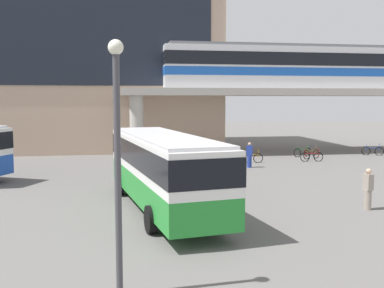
# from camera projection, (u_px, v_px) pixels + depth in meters

# --- Properties ---
(ground_plane) EXTENTS (120.00, 120.00, 0.00)m
(ground_plane) POSITION_uv_depth(u_px,v_px,m) (156.00, 173.00, 28.60)
(ground_plane) COLOR #605E5B
(station_building) EXTENTS (27.07, 14.48, 21.70)m
(station_building) POSITION_uv_depth(u_px,v_px,m) (74.00, 36.00, 43.32)
(station_building) COLOR tan
(station_building) RESTS_ON ground_plane
(elevated_platform) EXTENTS (30.74, 5.76, 5.62)m
(elevated_platform) POSITION_uv_depth(u_px,v_px,m) (295.00, 98.00, 39.58)
(elevated_platform) COLOR #ADA89E
(elevated_platform) RESTS_ON ground_plane
(train) EXTENTS (21.79, 2.96, 3.84)m
(train) POSITION_uv_depth(u_px,v_px,m) (286.00, 67.00, 39.15)
(train) COLOR silver
(train) RESTS_ON elevated_platform
(bus_main) EXTENTS (4.25, 11.30, 3.22)m
(bus_main) POSITION_uv_depth(u_px,v_px,m) (163.00, 164.00, 18.74)
(bus_main) COLOR #268C33
(bus_main) RESTS_ON ground_plane
(bicycle_silver) EXTENTS (1.77, 0.37, 1.04)m
(bicycle_silver) POSITION_uv_depth(u_px,v_px,m) (186.00, 158.00, 32.80)
(bicycle_silver) COLOR black
(bicycle_silver) RESTS_ON ground_plane
(bicycle_blue) EXTENTS (1.65, 0.80, 1.04)m
(bicycle_blue) POSITION_uv_depth(u_px,v_px,m) (373.00, 151.00, 37.50)
(bicycle_blue) COLOR black
(bicycle_blue) RESTS_ON ground_plane
(bicycle_green) EXTENTS (1.75, 0.51, 1.04)m
(bicycle_green) POSITION_uv_depth(u_px,v_px,m) (303.00, 152.00, 36.57)
(bicycle_green) COLOR black
(bicycle_green) RESTS_ON ground_plane
(bicycle_red) EXTENTS (1.79, 0.21, 1.04)m
(bicycle_red) POSITION_uv_depth(u_px,v_px,m) (312.00, 157.00, 33.74)
(bicycle_red) COLOR black
(bicycle_red) RESTS_ON ground_plane
(bicycle_orange) EXTENTS (1.79, 0.15, 1.04)m
(bicycle_orange) POSITION_uv_depth(u_px,v_px,m) (251.00, 158.00, 32.97)
(bicycle_orange) COLOR black
(bicycle_orange) RESTS_ON ground_plane
(bicycle_brown) EXTENTS (1.67, 0.75, 1.04)m
(bicycle_brown) POSITION_uv_depth(u_px,v_px,m) (311.00, 154.00, 35.34)
(bicycle_brown) COLOR black
(bicycle_brown) RESTS_ON ground_plane
(pedestrian_waiting_near_stop) EXTENTS (0.32, 0.42, 1.78)m
(pedestrian_waiting_near_stop) POSITION_uv_depth(u_px,v_px,m) (368.00, 190.00, 18.93)
(pedestrian_waiting_near_stop) COLOR gray
(pedestrian_waiting_near_stop) RESTS_ON ground_plane
(pedestrian_at_kerb) EXTENTS (0.47, 0.40, 1.75)m
(pedestrian_at_kerb) POSITION_uv_depth(u_px,v_px,m) (249.00, 156.00, 30.68)
(pedestrian_at_kerb) COLOR navy
(pedestrian_at_kerb) RESTS_ON ground_plane
(lamp_post) EXTENTS (0.36, 0.36, 6.06)m
(lamp_post) POSITION_uv_depth(u_px,v_px,m) (117.00, 147.00, 10.35)
(lamp_post) COLOR #3F3F44
(lamp_post) RESTS_ON ground_plane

